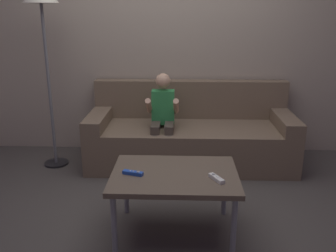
# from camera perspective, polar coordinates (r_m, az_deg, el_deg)

# --- Properties ---
(ground_plane) EXTENTS (10.38, 10.38, 0.00)m
(ground_plane) POSITION_cam_1_polar(r_m,az_deg,el_deg) (2.93, -1.12, -13.46)
(ground_plane) COLOR #4C4742
(wall_back) EXTENTS (5.19, 0.05, 2.50)m
(wall_back) POSITION_cam_1_polar(r_m,az_deg,el_deg) (4.00, -0.03, 13.70)
(wall_back) COLOR #B2A38E
(wall_back) RESTS_ON ground
(couch) EXTENTS (2.03, 0.80, 0.80)m
(couch) POSITION_cam_1_polar(r_m,az_deg,el_deg) (3.80, 3.46, -1.53)
(couch) COLOR #75604C
(couch) RESTS_ON ground
(person_seated_on_couch) EXTENTS (0.31, 0.38, 0.93)m
(person_seated_on_couch) POSITION_cam_1_polar(r_m,az_deg,el_deg) (3.56, -0.82, 1.54)
(person_seated_on_couch) COLOR #4C4238
(person_seated_on_couch) RESTS_ON ground
(coffee_table) EXTENTS (0.85, 0.62, 0.46)m
(coffee_table) POSITION_cam_1_polar(r_m,az_deg,el_deg) (2.53, 1.02, -8.09)
(coffee_table) COLOR brown
(coffee_table) RESTS_ON ground
(game_remote_blue_near_edge) EXTENTS (0.14, 0.07, 0.03)m
(game_remote_blue_near_edge) POSITION_cam_1_polar(r_m,az_deg,el_deg) (2.49, -5.41, -7.20)
(game_remote_blue_near_edge) COLOR blue
(game_remote_blue_near_edge) RESTS_ON coffee_table
(game_remote_white_center) EXTENTS (0.10, 0.14, 0.03)m
(game_remote_white_center) POSITION_cam_1_polar(r_m,az_deg,el_deg) (2.43, 7.47, -7.99)
(game_remote_white_center) COLOR white
(game_remote_white_center) RESTS_ON coffee_table
(floor_lamp) EXTENTS (0.32, 0.32, 1.77)m
(floor_lamp) POSITION_cam_1_polar(r_m,az_deg,el_deg) (3.69, -18.89, 16.91)
(floor_lamp) COLOR black
(floor_lamp) RESTS_ON ground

